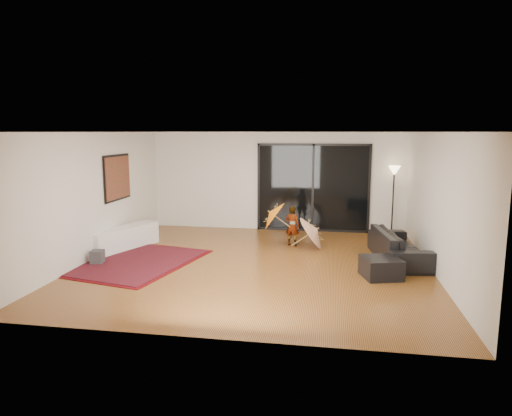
% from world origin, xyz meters
% --- Properties ---
extents(floor, '(7.00, 7.00, 0.00)m').
position_xyz_m(floor, '(0.00, 0.00, 0.00)').
color(floor, '#945F28').
rests_on(floor, ground).
extents(ceiling, '(7.00, 7.00, 0.00)m').
position_xyz_m(ceiling, '(0.00, 0.00, 2.70)').
color(ceiling, white).
rests_on(ceiling, wall_back).
extents(wall_back, '(7.00, 0.00, 7.00)m').
position_xyz_m(wall_back, '(0.00, 3.50, 1.35)').
color(wall_back, silver).
rests_on(wall_back, floor).
extents(wall_front, '(7.00, 0.00, 7.00)m').
position_xyz_m(wall_front, '(0.00, -3.50, 1.35)').
color(wall_front, silver).
rests_on(wall_front, floor).
extents(wall_left, '(0.00, 7.00, 7.00)m').
position_xyz_m(wall_left, '(-3.50, 0.00, 1.35)').
color(wall_left, silver).
rests_on(wall_left, floor).
extents(wall_right, '(0.00, 7.00, 7.00)m').
position_xyz_m(wall_right, '(3.50, 0.00, 1.35)').
color(wall_right, silver).
rests_on(wall_right, floor).
extents(sliding_door, '(3.06, 0.07, 2.40)m').
position_xyz_m(sliding_door, '(1.00, 3.47, 1.20)').
color(sliding_door, black).
rests_on(sliding_door, wall_back).
extents(painting, '(0.04, 1.28, 1.08)m').
position_xyz_m(painting, '(-3.46, 1.00, 1.65)').
color(painting, black).
rests_on(painting, wall_left).
extents(media_console, '(1.09, 1.91, 0.52)m').
position_xyz_m(media_console, '(-3.25, 0.73, 0.26)').
color(media_console, white).
rests_on(media_console, floor).
extents(speaker, '(0.29, 0.29, 0.29)m').
position_xyz_m(speaker, '(-3.25, -0.51, 0.14)').
color(speaker, '#424244').
rests_on(speaker, floor).
extents(persian_rug, '(2.61, 3.23, 0.02)m').
position_xyz_m(persian_rug, '(-2.45, -0.29, 0.01)').
color(persian_rug, '#51060D').
rests_on(persian_rug, floor).
extents(sofa, '(1.16, 2.28, 0.64)m').
position_xyz_m(sofa, '(2.95, 0.79, 0.32)').
color(sofa, black).
rests_on(sofa, floor).
extents(ottoman, '(0.82, 0.82, 0.38)m').
position_xyz_m(ottoman, '(2.46, -0.47, 0.19)').
color(ottoman, black).
rests_on(ottoman, floor).
extents(floor_lamp, '(0.32, 0.32, 1.84)m').
position_xyz_m(floor_lamp, '(3.10, 3.25, 1.45)').
color(floor_lamp, black).
rests_on(floor_lamp, floor).
extents(child, '(0.40, 0.32, 0.96)m').
position_xyz_m(child, '(0.60, 1.70, 0.48)').
color(child, '#999999').
rests_on(child, floor).
extents(parasol_orange, '(0.59, 0.78, 0.86)m').
position_xyz_m(parasol_orange, '(0.05, 1.65, 0.73)').
color(parasol_orange, orange).
rests_on(parasol_orange, child).
extents(parasol_white, '(0.66, 0.87, 0.95)m').
position_xyz_m(parasol_white, '(1.20, 1.55, 0.50)').
color(parasol_white, white).
rests_on(parasol_white, floor).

